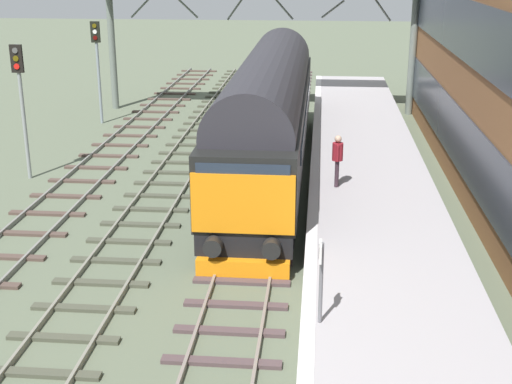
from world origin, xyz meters
TOP-DOWN VIEW (x-y plane):
  - ground_plane at (0.00, 0.00)m, footprint 140.00×140.00m
  - track_main at (0.00, 0.00)m, footprint 2.50×60.00m
  - track_adjacent_west at (-3.57, -0.00)m, footprint 2.50×60.00m
  - track_adjacent_far_west at (-6.80, -0.00)m, footprint 2.50×60.00m
  - station_platform at (3.60, 0.00)m, footprint 4.00×44.00m
  - diesel_locomotive at (0.00, 5.02)m, footprint 2.74×18.44m
  - signal_post_mid at (-8.90, 3.73)m, footprint 0.44×0.22m
  - signal_post_far at (-8.90, 12.81)m, footprint 0.44×0.22m
  - platform_number_sign at (1.97, -7.99)m, footprint 0.10×0.44m
  - waiting_passenger at (2.46, 0.81)m, footprint 0.35×0.51m

SIDE VIEW (x-z plane):
  - ground_plane at x=0.00m, z-range 0.00..0.00m
  - track_main at x=0.00m, z-range -0.02..0.13m
  - track_adjacent_west at x=-3.57m, z-range -0.02..0.13m
  - track_adjacent_far_west at x=-6.80m, z-range -0.02..0.13m
  - station_platform at x=3.60m, z-range 0.00..1.01m
  - waiting_passenger at x=2.46m, z-range 1.17..2.81m
  - platform_number_sign at x=1.97m, z-range 1.30..3.01m
  - diesel_locomotive at x=0.00m, z-range 0.14..4.82m
  - signal_post_far at x=-8.90m, z-range 0.68..5.63m
  - signal_post_mid at x=-8.90m, z-range 0.68..5.64m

